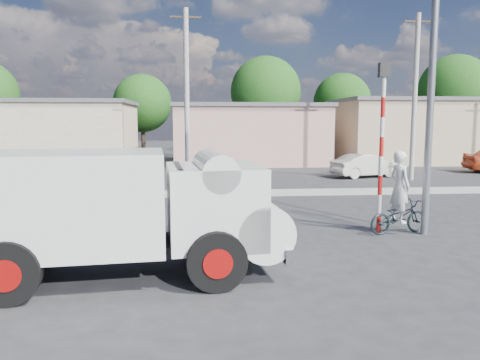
{
  "coord_description": "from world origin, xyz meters",
  "views": [
    {
      "loc": [
        -1.49,
        -10.14,
        2.91
      ],
      "look_at": [
        -0.36,
        2.49,
        1.3
      ],
      "focal_mm": 35.0,
      "sensor_mm": 36.0,
      "label": 1
    }
  ],
  "objects": [
    {
      "name": "ground_plane",
      "position": [
        0.0,
        0.0,
        0.0
      ],
      "size": [
        120.0,
        120.0,
        0.0
      ],
      "primitive_type": "plane",
      "color": "#2A2A2C",
      "rests_on": "ground"
    },
    {
      "name": "median",
      "position": [
        0.0,
        8.0,
        0.08
      ],
      "size": [
        40.0,
        0.8,
        0.16
      ],
      "primitive_type": "cube",
      "color": "#99968E",
      "rests_on": "ground"
    },
    {
      "name": "truck",
      "position": [
        -2.76,
        -1.54,
        1.31
      ],
      "size": [
        5.89,
        2.72,
        2.36
      ],
      "rotation": [
        0.0,
        0.0,
        0.1
      ],
      "color": "black",
      "rests_on": "ground"
    },
    {
      "name": "bicycle",
      "position": [
        3.66,
        1.33,
        0.44
      ],
      "size": [
        1.78,
        0.98,
        0.89
      ],
      "primitive_type": "imported",
      "rotation": [
        0.0,
        0.0,
        1.82
      ],
      "color": "black",
      "rests_on": "ground"
    },
    {
      "name": "cyclist",
      "position": [
        3.66,
        1.33,
        0.93
      ],
      "size": [
        0.59,
        0.76,
        1.85
      ],
      "primitive_type": "imported",
      "rotation": [
        0.0,
        0.0,
        1.82
      ],
      "color": "silver",
      "rests_on": "ground"
    },
    {
      "name": "car_cream",
      "position": [
        7.17,
        13.35,
        0.6
      ],
      "size": [
        3.88,
        2.31,
        1.21
      ],
      "primitive_type": "imported",
      "rotation": [
        0.0,
        0.0,
        1.87
      ],
      "color": "beige",
      "rests_on": "ground"
    },
    {
      "name": "traffic_pole",
      "position": [
        3.2,
        1.5,
        2.59
      ],
      "size": [
        0.28,
        0.18,
        4.36
      ],
      "color": "red",
      "rests_on": "ground"
    },
    {
      "name": "streetlight",
      "position": [
        4.14,
        1.2,
        4.96
      ],
      "size": [
        2.34,
        0.22,
        9.0
      ],
      "color": "slate",
      "rests_on": "ground"
    },
    {
      "name": "building_row",
      "position": [
        1.1,
        22.0,
        2.13
      ],
      "size": [
        37.8,
        7.3,
        4.44
      ],
      "color": "#C3B094",
      "rests_on": "ground"
    },
    {
      "name": "tree_row",
      "position": [
        3.76,
        28.45,
        4.99
      ],
      "size": [
        43.62,
        7.43,
        8.42
      ],
      "color": "#38281E",
      "rests_on": "ground"
    },
    {
      "name": "utility_poles",
      "position": [
        3.25,
        12.0,
        4.07
      ],
      "size": [
        35.4,
        0.24,
        8.0
      ],
      "color": "#99968E",
      "rests_on": "ground"
    }
  ]
}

